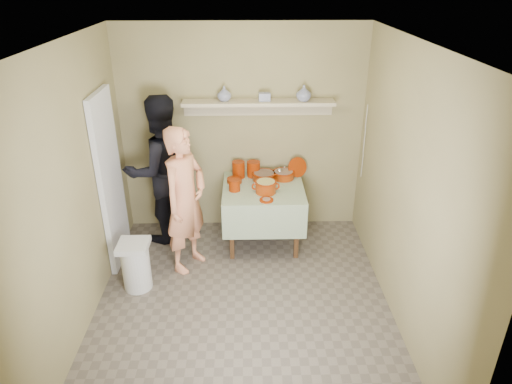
{
  "coord_description": "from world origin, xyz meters",
  "views": [
    {
      "loc": [
        0.05,
        -3.67,
        3.12
      ],
      "look_at": [
        0.15,
        0.75,
        0.95
      ],
      "focal_mm": 32.0,
      "sensor_mm": 36.0,
      "label": 1
    }
  ],
  "objects_px": {
    "person_cook": "(185,201)",
    "cazuela_rice": "(266,186)",
    "person_helper": "(161,170)",
    "serving_table": "(263,195)",
    "trash_bin": "(136,265)"
  },
  "relations": [
    {
      "from": "cazuela_rice",
      "to": "trash_bin",
      "type": "distance_m",
      "value": 1.69
    },
    {
      "from": "cazuela_rice",
      "to": "person_cook",
      "type": "bearing_deg",
      "value": -159.22
    },
    {
      "from": "serving_table",
      "to": "trash_bin",
      "type": "height_order",
      "value": "serving_table"
    },
    {
      "from": "person_cook",
      "to": "cazuela_rice",
      "type": "xyz_separation_m",
      "value": [
        0.89,
        0.34,
        0.01
      ]
    },
    {
      "from": "trash_bin",
      "to": "serving_table",
      "type": "bearing_deg",
      "value": 33.24
    },
    {
      "from": "serving_table",
      "to": "cazuela_rice",
      "type": "distance_m",
      "value": 0.26
    },
    {
      "from": "serving_table",
      "to": "cazuela_rice",
      "type": "xyz_separation_m",
      "value": [
        0.02,
        -0.16,
        0.2
      ]
    },
    {
      "from": "person_helper",
      "to": "trash_bin",
      "type": "xyz_separation_m",
      "value": [
        -0.15,
        -1.05,
        -0.64
      ]
    },
    {
      "from": "person_cook",
      "to": "serving_table",
      "type": "height_order",
      "value": "person_cook"
    },
    {
      "from": "person_cook",
      "to": "person_helper",
      "type": "height_order",
      "value": "person_helper"
    },
    {
      "from": "person_helper",
      "to": "trash_bin",
      "type": "distance_m",
      "value": 1.24
    },
    {
      "from": "serving_table",
      "to": "trash_bin",
      "type": "distance_m",
      "value": 1.7
    },
    {
      "from": "person_helper",
      "to": "cazuela_rice",
      "type": "distance_m",
      "value": 1.3
    },
    {
      "from": "cazuela_rice",
      "to": "trash_bin",
      "type": "relative_size",
      "value": 0.59
    },
    {
      "from": "person_cook",
      "to": "serving_table",
      "type": "relative_size",
      "value": 1.73
    }
  ]
}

